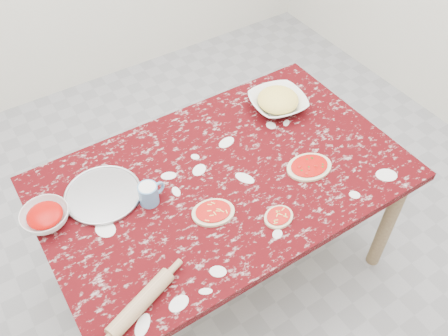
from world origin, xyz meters
TOP-DOWN VIEW (x-y plane):
  - ground at (0.00, 0.00)m, footprint 4.00×4.00m
  - worktable at (0.00, 0.00)m, footprint 1.60×1.00m
  - pizza_tray at (-0.49, 0.18)m, footprint 0.40×0.40m
  - sauce_bowl at (-0.74, 0.18)m, footprint 0.25×0.25m
  - cheese_bowl at (0.48, 0.24)m, footprint 0.31×0.31m
  - flour_mug at (-0.34, 0.05)m, footprint 0.12×0.08m
  - pizza_left at (-0.15, -0.15)m, footprint 0.21×0.19m
  - pizza_mid at (0.06, -0.32)m, footprint 0.14×0.12m
  - pizza_right at (0.35, -0.17)m, footprint 0.23×0.19m
  - rolling_pin at (-0.58, -0.37)m, footprint 0.29×0.16m

SIDE VIEW (x-z plane):
  - ground at x=0.00m, z-range 0.00..0.00m
  - worktable at x=0.00m, z-range 0.29..1.04m
  - pizza_tray at x=-0.49m, z-range 0.75..0.76m
  - pizza_right at x=0.35m, z-range 0.75..0.77m
  - pizza_left at x=-0.15m, z-range 0.75..0.77m
  - pizza_mid at x=0.06m, z-range 0.75..0.77m
  - rolling_pin at x=-0.58m, z-range 0.75..0.81m
  - sauce_bowl at x=-0.74m, z-range 0.75..0.81m
  - cheese_bowl at x=0.48m, z-range 0.75..0.82m
  - flour_mug at x=-0.34m, z-range 0.75..0.85m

